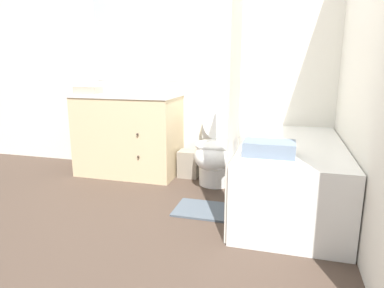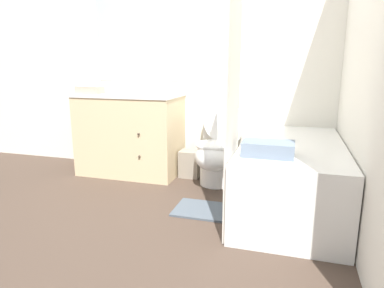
{
  "view_description": "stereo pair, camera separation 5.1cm",
  "coord_description": "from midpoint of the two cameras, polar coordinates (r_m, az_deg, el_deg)",
  "views": [
    {
      "loc": [
        0.85,
        -1.9,
        1.16
      ],
      "look_at": [
        0.11,
        0.75,
        0.52
      ],
      "focal_mm": 32.0,
      "sensor_mm": 36.0,
      "label": 1
    },
    {
      "loc": [
        0.89,
        -1.88,
        1.16
      ],
      "look_at": [
        0.11,
        0.75,
        0.52
      ],
      "focal_mm": 32.0,
      "sensor_mm": 36.0,
      "label": 2
    }
  ],
  "objects": [
    {
      "name": "bath_mat",
      "position": [
        2.82,
        2.06,
        -10.96
      ],
      "size": [
        0.52,
        0.36,
        0.02
      ],
      "color": "#4C5660",
      "rests_on": "ground_plane"
    },
    {
      "name": "tissue_box",
      "position": [
        3.55,
        -7.08,
        8.99
      ],
      "size": [
        0.12,
        0.15,
        0.11
      ],
      "color": "beige",
      "rests_on": "vanity_cabinet"
    },
    {
      "name": "wastebasket",
      "position": [
        3.6,
        -0.96,
        -3.31
      ],
      "size": [
        0.21,
        0.18,
        0.28
      ],
      "color": "gray",
      "rests_on": "ground_plane"
    },
    {
      "name": "ground_plane",
      "position": [
        2.38,
        -8.33,
        -16.16
      ],
      "size": [
        14.0,
        14.0,
        0.0
      ],
      "primitive_type": "plane",
      "color": "#47382D"
    },
    {
      "name": "toilet",
      "position": [
        3.36,
        3.61,
        -1.13
      ],
      "size": [
        0.38,
        0.69,
        0.88
      ],
      "color": "white",
      "rests_on": "ground_plane"
    },
    {
      "name": "wall_back",
      "position": [
        3.69,
        1.86,
        14.54
      ],
      "size": [
        8.0,
        0.06,
        2.5
      ],
      "color": "white",
      "rests_on": "ground_plane"
    },
    {
      "name": "hand_towel_folded",
      "position": [
        3.73,
        -17.3,
        8.58
      ],
      "size": [
        0.25,
        0.17,
        0.08
      ],
      "color": "tan",
      "rests_on": "vanity_cabinet"
    },
    {
      "name": "bathtub",
      "position": [
        2.92,
        15.6,
        -4.95
      ],
      "size": [
        0.78,
        1.56,
        0.55
      ],
      "color": "white",
      "rests_on": "ground_plane"
    },
    {
      "name": "sink_faucet",
      "position": [
        3.83,
        -9.96,
        9.02
      ],
      "size": [
        0.14,
        0.12,
        0.12
      ],
      "color": "silver",
      "rests_on": "vanity_cabinet"
    },
    {
      "name": "soap_dispenser",
      "position": [
        3.47,
        -5.16,
        9.38
      ],
      "size": [
        0.06,
        0.06,
        0.16
      ],
      "color": "silver",
      "rests_on": "vanity_cabinet"
    },
    {
      "name": "vanity_cabinet",
      "position": [
        3.73,
        -10.86,
        1.74
      ],
      "size": [
        1.07,
        0.61,
        0.86
      ],
      "color": "beige",
      "rests_on": "ground_plane"
    },
    {
      "name": "bath_towel_folded",
      "position": [
        2.39,
        12.13,
        -0.71
      ],
      "size": [
        0.35,
        0.22,
        0.1
      ],
      "color": "slate",
      "rests_on": "bathtub"
    },
    {
      "name": "wall_right",
      "position": [
        2.77,
        25.94,
        13.72
      ],
      "size": [
        0.05,
        2.67,
        2.5
      ],
      "color": "white",
      "rests_on": "ground_plane"
    },
    {
      "name": "shower_curtain",
      "position": [
        2.3,
        6.46,
        9.56
      ],
      "size": [
        0.01,
        0.47,
        2.03
      ],
      "color": "silver",
      "rests_on": "ground_plane"
    }
  ]
}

